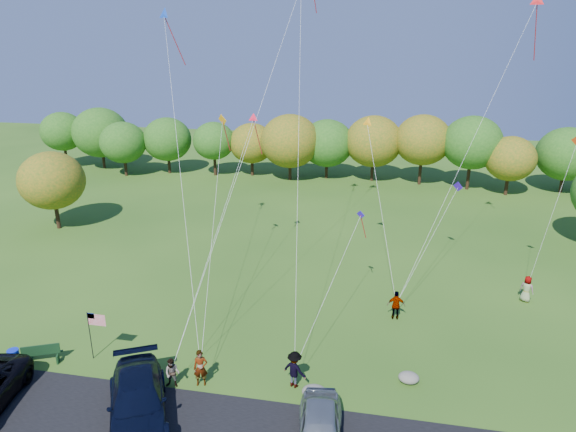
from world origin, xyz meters
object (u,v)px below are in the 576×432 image
(flyer_e, at_px, (527,289))
(flyer_b, at_px, (172,373))
(flyer_d, at_px, (396,305))
(flyer_a, at_px, (201,368))
(park_bench, at_px, (42,352))
(trash_barrel, at_px, (14,357))
(minivan_navy, at_px, (138,401))
(flyer_c, at_px, (295,369))
(minivan_silver, at_px, (320,430))

(flyer_e, bearing_deg, flyer_b, 66.15)
(flyer_d, bearing_deg, flyer_a, 38.01)
(flyer_a, height_order, park_bench, flyer_a)
(park_bench, bearing_deg, flyer_b, -28.95)
(trash_barrel, bearing_deg, flyer_e, 23.96)
(flyer_d, relative_size, park_bench, 0.99)
(minivan_navy, height_order, park_bench, minivan_navy)
(minivan_navy, relative_size, park_bench, 3.33)
(flyer_a, height_order, flyer_d, flyer_a)
(flyer_a, xyz_separation_m, flyer_b, (-1.31, -0.41, -0.18))
(trash_barrel, bearing_deg, flyer_a, 1.75)
(flyer_d, relative_size, flyer_e, 1.05)
(minivan_navy, xyz_separation_m, flyer_b, (0.59, 2.41, -0.19))
(minivan_navy, height_order, flyer_a, flyer_a)
(flyer_c, distance_m, park_bench, 13.41)
(minivan_silver, relative_size, flyer_e, 2.69)
(minivan_silver, xyz_separation_m, flyer_e, (11.41, 15.00, 0.01))
(minivan_navy, distance_m, park_bench, 7.60)
(minivan_navy, height_order, flyer_e, minivan_navy)
(flyer_b, height_order, flyer_d, flyer_d)
(minivan_silver, height_order, flyer_e, flyer_e)
(minivan_silver, relative_size, flyer_c, 2.47)
(minivan_silver, bearing_deg, trash_barrel, 164.36)
(minivan_navy, distance_m, flyer_d, 15.80)
(flyer_c, xyz_separation_m, flyer_d, (4.88, 7.45, -0.04))
(flyer_a, xyz_separation_m, flyer_d, (9.41, 8.21, -0.03))
(flyer_b, distance_m, park_bench, 7.58)
(minivan_silver, height_order, trash_barrel, minivan_silver)
(flyer_e, bearing_deg, minivan_navy, 70.10)
(trash_barrel, bearing_deg, flyer_c, 4.18)
(flyer_c, xyz_separation_m, flyer_e, (13.16, 11.31, -0.08))
(minivan_navy, xyz_separation_m, minivan_silver, (8.17, -0.10, -0.09))
(minivan_navy, xyz_separation_m, trash_barrel, (-8.28, 2.51, -0.52))
(flyer_d, relative_size, trash_barrel, 2.13)
(flyer_a, bearing_deg, minivan_navy, -140.54)
(flyer_c, bearing_deg, flyer_e, -116.20)
(flyer_a, relative_size, trash_barrel, 2.21)
(minivan_navy, bearing_deg, trash_barrel, 135.91)
(minivan_navy, relative_size, flyer_c, 3.23)
(minivan_navy, height_order, trash_barrel, minivan_navy)
(flyer_e, bearing_deg, park_bench, 56.97)
(minivan_silver, xyz_separation_m, flyer_c, (-1.74, 3.69, 0.09))
(minivan_navy, distance_m, trash_barrel, 8.67)
(minivan_navy, distance_m, flyer_b, 2.49)
(flyer_e, bearing_deg, trash_barrel, 56.80)
(flyer_b, xyz_separation_m, park_bench, (-7.55, 0.59, -0.21))
(minivan_silver, relative_size, flyer_b, 3.07)
(minivan_navy, bearing_deg, flyer_b, 49.06)
(flyer_c, bearing_deg, flyer_d, -100.12)
(flyer_b, relative_size, park_bench, 0.83)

